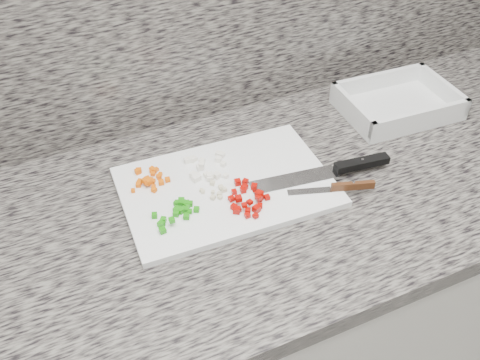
% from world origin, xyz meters
% --- Properties ---
extents(cabinet, '(3.92, 0.62, 0.86)m').
position_xyz_m(cabinet, '(0.00, 1.44, 0.43)').
color(cabinet, silver).
rests_on(cabinet, ground).
extents(countertop, '(3.96, 0.64, 0.04)m').
position_xyz_m(countertop, '(0.00, 1.44, 0.88)').
color(countertop, slate).
rests_on(countertop, cabinet).
extents(cutting_board, '(0.42, 0.29, 0.01)m').
position_xyz_m(cutting_board, '(-0.01, 1.48, 0.91)').
color(cutting_board, white).
rests_on(cutting_board, countertop).
extents(carrot_pile, '(0.08, 0.08, 0.02)m').
position_xyz_m(carrot_pile, '(-0.15, 1.55, 0.92)').
color(carrot_pile, '#DF5804').
rests_on(carrot_pile, cutting_board).
extents(onion_pile, '(0.09, 0.09, 0.02)m').
position_xyz_m(onion_pile, '(-0.03, 1.53, 0.92)').
color(onion_pile, white).
rests_on(onion_pile, cutting_board).
extents(green_pepper_pile, '(0.09, 0.07, 0.02)m').
position_xyz_m(green_pepper_pile, '(-0.12, 1.44, 0.92)').
color(green_pepper_pile, '#19850C').
rests_on(green_pepper_pile, cutting_board).
extents(red_pepper_pile, '(0.08, 0.11, 0.02)m').
position_xyz_m(red_pepper_pile, '(0.01, 1.41, 0.92)').
color(red_pepper_pile, '#A10702').
rests_on(red_pepper_pile, cutting_board).
extents(garlic_pile, '(0.05, 0.05, 0.01)m').
position_xyz_m(garlic_pile, '(-0.04, 1.46, 0.92)').
color(garlic_pile, beige).
rests_on(garlic_pile, cutting_board).
extents(chef_knife, '(0.30, 0.07, 0.02)m').
position_xyz_m(chef_knife, '(0.22, 1.42, 0.92)').
color(chef_knife, silver).
rests_on(chef_knife, cutting_board).
extents(paring_knife, '(0.17, 0.07, 0.02)m').
position_xyz_m(paring_knife, '(0.19, 1.37, 0.92)').
color(paring_knife, silver).
rests_on(paring_knife, cutting_board).
extents(tray, '(0.27, 0.20, 0.05)m').
position_xyz_m(tray, '(0.47, 1.57, 0.92)').
color(tray, silver).
rests_on(tray, countertop).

